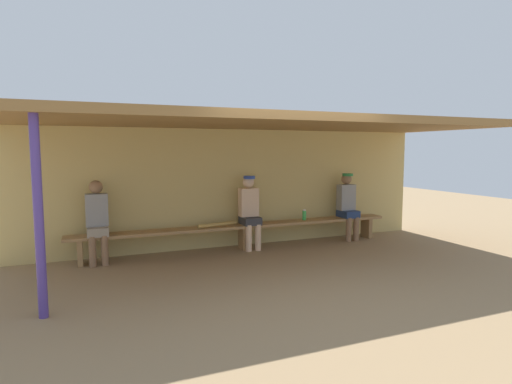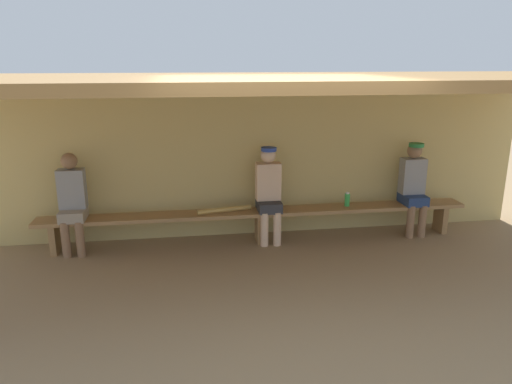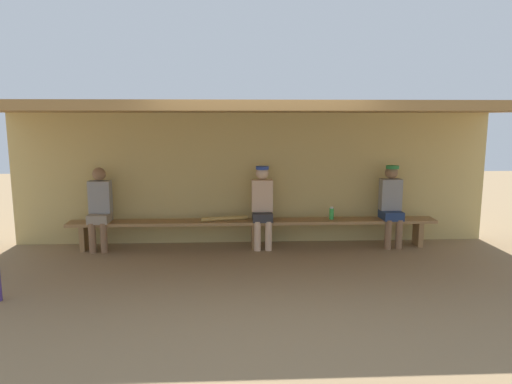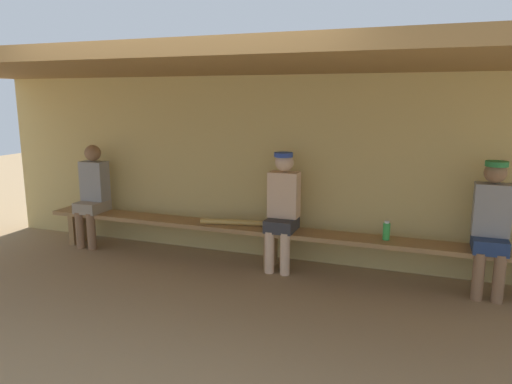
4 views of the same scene
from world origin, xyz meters
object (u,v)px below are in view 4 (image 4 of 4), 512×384
at_px(bench, 271,235).
at_px(water_bottle_orange, 386,231).
at_px(player_shirtless_tan, 491,222).
at_px(baseball_bat, 232,222).
at_px(player_rightmost, 92,191).
at_px(player_leftmost, 283,205).

distance_m(bench, water_bottle_orange, 1.30).
bearing_deg(player_shirtless_tan, baseball_bat, -179.93).
relative_size(bench, player_shirtless_tan, 4.46).
height_order(bench, player_rightmost, player_rightmost).
bearing_deg(water_bottle_orange, baseball_bat, -179.39).
bearing_deg(water_bottle_orange, player_rightmost, -179.76).
distance_m(player_leftmost, player_rightmost, 2.61).
relative_size(player_leftmost, water_bottle_orange, 6.54).
bearing_deg(water_bottle_orange, bench, -179.17).
bearing_deg(player_shirtless_tan, bench, -179.91).
distance_m(water_bottle_orange, baseball_bat, 1.77).
xyz_separation_m(bench, water_bottle_orange, (1.29, 0.02, 0.17)).
bearing_deg(water_bottle_orange, player_shirtless_tan, -0.88).
bearing_deg(bench, baseball_bat, -180.00).
distance_m(player_shirtless_tan, player_rightmost, 4.75).
relative_size(water_bottle_orange, baseball_bat, 0.27).
xyz_separation_m(bench, baseball_bat, (-0.48, -0.00, 0.11)).
bearing_deg(player_leftmost, bench, -178.52).
distance_m(bench, baseball_bat, 0.49).
bearing_deg(baseball_bat, water_bottle_orange, -10.74).
relative_size(player_leftmost, baseball_bat, 1.77).
bearing_deg(player_shirtless_tan, water_bottle_orange, 179.12).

